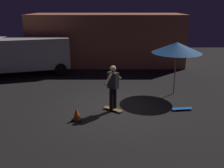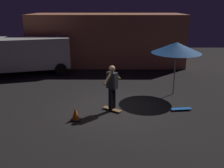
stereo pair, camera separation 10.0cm
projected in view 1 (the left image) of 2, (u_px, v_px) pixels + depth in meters
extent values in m
plane|color=black|center=(114.00, 108.00, 9.68)|extent=(28.00, 28.00, 0.00)
cube|color=#B76B4C|center=(106.00, 39.00, 16.49)|extent=(9.66, 3.33, 3.22)
cube|color=silver|center=(26.00, 53.00, 14.20)|extent=(4.94, 3.08, 1.70)
cylinder|color=black|center=(60.00, 70.00, 14.02)|extent=(0.69, 0.39, 0.66)
cylinder|color=black|center=(57.00, 62.00, 15.83)|extent=(0.69, 0.39, 0.66)
cylinder|color=slate|center=(174.00, 70.00, 10.92)|extent=(0.05, 0.05, 2.20)
cone|color=#1E4C8C|center=(176.00, 47.00, 10.63)|extent=(2.10, 2.10, 0.45)
cube|color=olive|center=(112.00, 109.00, 9.47)|extent=(0.75, 0.62, 0.02)
sphere|color=silver|center=(120.00, 111.00, 9.38)|extent=(0.05, 0.05, 0.05)
sphere|color=silver|center=(117.00, 113.00, 9.25)|extent=(0.05, 0.05, 0.05)
sphere|color=silver|center=(107.00, 107.00, 9.72)|extent=(0.05, 0.05, 0.05)
sphere|color=silver|center=(104.00, 109.00, 9.59)|extent=(0.05, 0.05, 0.05)
cube|color=#1959B2|center=(181.00, 108.00, 9.53)|extent=(0.80, 0.29, 0.02)
sphere|color=silver|center=(174.00, 111.00, 9.42)|extent=(0.05, 0.05, 0.05)
sphere|color=silver|center=(173.00, 109.00, 9.58)|extent=(0.05, 0.05, 0.05)
sphere|color=silver|center=(189.00, 110.00, 9.49)|extent=(0.05, 0.05, 0.05)
sphere|color=silver|center=(188.00, 108.00, 9.65)|extent=(0.05, 0.05, 0.05)
cylinder|color=black|center=(114.00, 98.00, 9.43)|extent=(0.14, 0.14, 0.82)
cylinder|color=black|center=(110.00, 99.00, 9.26)|extent=(0.14, 0.14, 0.82)
cube|color=#262628|center=(112.00, 80.00, 9.13)|extent=(0.44, 0.40, 0.60)
sphere|color=#936B4C|center=(112.00, 69.00, 9.00)|extent=(0.23, 0.23, 0.23)
cylinder|color=#936B4C|center=(116.00, 75.00, 9.25)|extent=(0.39, 0.49, 0.46)
cylinder|color=#936B4C|center=(108.00, 78.00, 8.91)|extent=(0.39, 0.49, 0.46)
cube|color=black|center=(76.00, 120.00, 8.71)|extent=(0.34, 0.34, 0.03)
cone|color=#EA5914|center=(76.00, 114.00, 8.64)|extent=(0.28, 0.28, 0.46)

